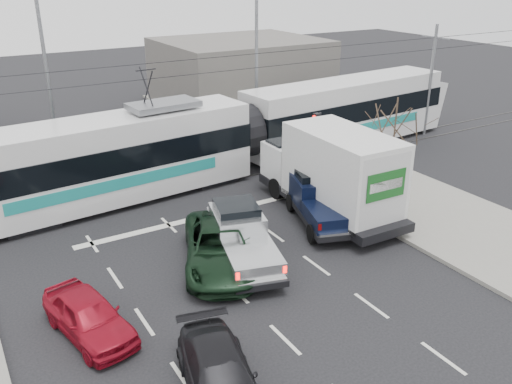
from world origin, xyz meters
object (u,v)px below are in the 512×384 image
bare_tree (395,128)px  tram (242,132)px  navy_pickup (318,199)px  red_car (89,316)px  dark_car (220,377)px  street_lamp_far (43,74)px  street_lamp_near (254,61)px  silver_pickup (241,235)px  box_truck (332,173)px  traffic_signal (317,133)px  green_car (220,247)px

bare_tree → tram: 8.59m
navy_pickup → red_car: 11.00m
bare_tree → dark_car: size_ratio=1.16×
bare_tree → street_lamp_far: size_ratio=0.56×
street_lamp_far → tram: 10.74m
tram → red_car: (-11.00, -10.05, -1.45)m
street_lamp_near → tram: 5.59m
bare_tree → silver_pickup: bare_tree is taller
box_truck → traffic_signal: bearing=66.0°
street_lamp_far → red_car: street_lamp_far is taller
street_lamp_near → silver_pickup: street_lamp_near is taller
navy_pickup → dark_car: bearing=-121.4°
street_lamp_near → green_car: size_ratio=1.62×
box_truck → street_lamp_near: bearing=79.1°
street_lamp_near → red_car: (-13.90, -13.76, -4.45)m
silver_pickup → box_truck: 5.66m
street_lamp_near → box_truck: size_ratio=1.13×
bare_tree → traffic_signal: (-1.13, 4.00, -1.05)m
dark_car → green_car: bearing=75.4°
silver_pickup → bare_tree: bearing=19.4°
tram → navy_pickup: size_ratio=5.58×
tram → box_truck: 6.92m
traffic_signal → box_truck: size_ratio=0.45×
bare_tree → silver_pickup: bearing=-176.1°
navy_pickup → silver_pickup: bearing=-147.5°
bare_tree → silver_pickup: 8.50m
silver_pickup → box_truck: box_truck is taller
traffic_signal → red_car: size_ratio=0.93×
traffic_signal → street_lamp_far: bearing=138.3°
red_car → green_car: bearing=5.4°
dark_car → bare_tree: bearing=41.5°
traffic_signal → silver_pickup: size_ratio=0.64×
bare_tree → tram: (-3.19, 7.79, -1.68)m
green_car → dark_car: 6.65m
silver_pickup → dark_car: silver_pickup is taller
bare_tree → red_car: size_ratio=1.29×
silver_pickup → dark_car: (-4.01, -6.00, -0.35)m
bare_tree → box_truck: bearing=161.0°
tram → green_car: bearing=-129.1°
box_truck → dark_car: 12.05m
street_lamp_near → green_car: 15.52m
silver_pickup → street_lamp_near: bearing=72.9°
bare_tree → street_lamp_near: 11.58m
street_lamp_near → dark_car: bearing=-123.0°
dark_car → silver_pickup: bearing=69.2°
bare_tree → street_lamp_far: (-11.79, 13.50, 1.32)m
street_lamp_near → dark_car: street_lamp_near is taller
box_truck → navy_pickup: bearing=-159.1°
traffic_signal → bare_tree: bearing=-74.2°
traffic_signal → silver_pickup: (-6.87, -4.54, -1.77)m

